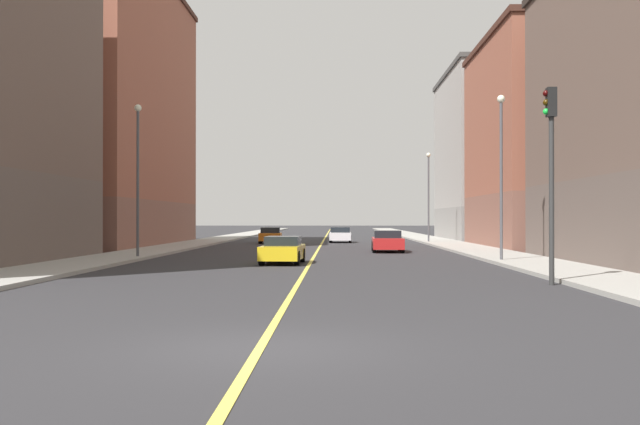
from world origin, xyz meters
TOP-DOWN VIEW (x-y plane):
  - ground_plane at (0.00, 0.00)m, footprint 400.00×400.00m
  - sidewalk_left at (9.92, 49.00)m, footprint 3.42×168.00m
  - sidewalk_right at (-9.92, 49.00)m, footprint 3.42×168.00m
  - lane_center_stripe at (0.00, 49.00)m, footprint 0.16×154.00m
  - building_left_mid at (15.81, 40.83)m, footprint 8.65×16.72m
  - building_left_far at (15.81, 59.11)m, footprint 8.65×17.63m
  - building_right_midblock at (-15.81, 43.58)m, footprint 8.65×24.62m
  - traffic_light_left_near at (7.80, 11.21)m, footprint 0.40×0.32m
  - street_lamp_left_near at (8.81, 22.71)m, footprint 0.36×0.36m
  - street_lamp_right_near at (-8.81, 25.47)m, footprint 0.36×0.36m
  - street_lamp_left_far at (8.81, 49.84)m, footprint 0.36×0.36m
  - car_red at (4.32, 33.80)m, footprint 1.99×4.59m
  - car_yellow at (-1.22, 21.77)m, footprint 1.91×4.12m
  - car_white at (1.54, 51.38)m, footprint 1.90×4.12m
  - car_orange at (-4.25, 49.49)m, footprint 1.96×4.15m

SIDE VIEW (x-z plane):
  - ground_plane at x=0.00m, z-range 0.00..0.00m
  - lane_center_stripe at x=0.00m, z-range 0.00..0.01m
  - sidewalk_left at x=9.92m, z-range 0.00..0.15m
  - sidewalk_right at x=-9.92m, z-range 0.00..0.15m
  - car_yellow at x=-1.22m, z-range -0.01..1.23m
  - car_orange at x=-4.25m, z-range -0.02..1.29m
  - car_red at x=4.32m, z-range -0.01..1.29m
  - car_white at x=1.54m, z-range 0.00..1.31m
  - traffic_light_left_near at x=7.80m, z-range 0.89..6.96m
  - street_lamp_left_far at x=8.81m, z-range 0.91..8.24m
  - street_lamp_left_near at x=8.81m, z-range 0.92..8.52m
  - street_lamp_right_near at x=-8.81m, z-range 0.92..8.57m
  - building_left_mid at x=15.81m, z-range 0.01..14.78m
  - building_left_far at x=15.81m, z-range 0.01..15.95m
  - building_right_midblock at x=-15.81m, z-range 0.01..20.40m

